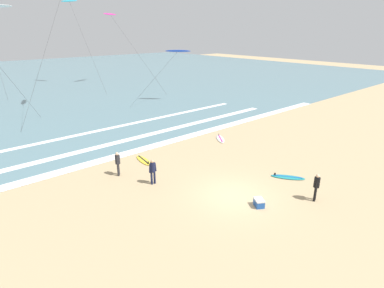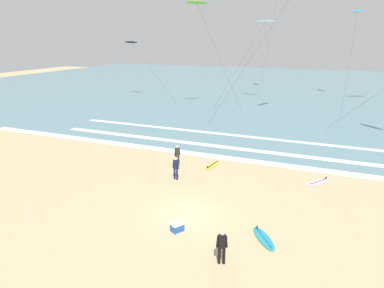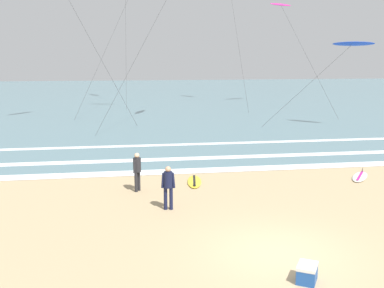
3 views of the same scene
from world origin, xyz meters
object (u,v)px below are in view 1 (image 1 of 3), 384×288
object	(u,v)px
surfer_left_far	(316,185)
surfer_foreground_main	(153,170)
surfboard_near_water	(144,160)
cooler_box	(259,203)
surfboard_left_pile	(220,139)
kite_magenta_distant_high	(110,15)
surfer_background_far	(118,162)
kite_blue_low_near	(178,51)
kite_cyan_mid_center	(69,2)
surfboard_foreground_flat	(288,177)

from	to	relation	value
surfer_left_far	surfer_foreground_main	size ratio (longest dim) A/B	1.00
surfboard_near_water	cooler_box	xyz separation A→B (m)	(1.28, -9.31, 0.18)
surfer_foreground_main	cooler_box	bearing A→B (deg)	-64.67
surfboard_near_water	cooler_box	world-z (taller)	cooler_box
surfboard_left_pile	kite_magenta_distant_high	xyz separation A→B (m)	(7.62, 32.88, 11.17)
surfer_background_far	surfboard_left_pile	distance (m)	10.17
kite_magenta_distant_high	surfer_background_far	bearing A→B (deg)	-117.90
surfboard_near_water	kite_magenta_distant_high	distance (m)	37.62
kite_blue_low_near	cooler_box	distance (m)	27.20
kite_blue_low_near	kite_magenta_distant_high	bearing A→B (deg)	87.19
surfboard_left_pile	kite_cyan_mid_center	bearing A→B (deg)	85.92
surfer_background_far	cooler_box	distance (m)	9.22
kite_cyan_mid_center	kite_magenta_distant_high	world-z (taller)	kite_cyan_mid_center
surfer_background_far	surfboard_foreground_flat	world-z (taller)	surfer_background_far
surfboard_foreground_flat	kite_magenta_distant_high	xyz separation A→B (m)	(9.76, 40.95, 11.17)
surfer_left_far	surfboard_near_water	world-z (taller)	surfer_left_far
surfboard_left_pile	cooler_box	size ratio (longest dim) A/B	2.71
surfer_background_far	kite_blue_low_near	world-z (taller)	kite_blue_low_near
surfboard_left_pile	surfboard_foreground_flat	size ratio (longest dim) A/B	0.99
surfer_left_far	surfer_background_far	xyz separation A→B (m)	(-6.63, 10.00, 0.00)
kite_cyan_mid_center	cooler_box	xyz separation A→B (m)	(-8.94, -45.74, -12.92)
cooler_box	surfer_left_far	bearing A→B (deg)	-30.01
surfer_left_far	surfboard_near_water	bearing A→B (deg)	110.62
surfboard_left_pile	kite_magenta_distant_high	distance (m)	35.55
surfer_background_far	surfer_left_far	bearing A→B (deg)	-56.49
kite_blue_low_near	surfboard_near_water	bearing A→B (deg)	-136.08
surfer_foreground_main	kite_blue_low_near	distance (m)	23.97
surfer_background_far	surfer_foreground_main	size ratio (longest dim) A/B	1.00
kite_cyan_mid_center	cooler_box	world-z (taller)	kite_cyan_mid_center
surfboard_left_pile	cooler_box	distance (m)	10.97
kite_magenta_distant_high	surfboard_left_pile	bearing A→B (deg)	-103.04
surfer_background_far	surfboard_left_pile	bearing A→B (deg)	3.40
surfer_foreground_main	surfer_left_far	bearing A→B (deg)	-53.24
kite_cyan_mid_center	surfboard_left_pile	bearing A→B (deg)	-94.08
surfboard_near_water	kite_cyan_mid_center	distance (m)	40.05
surfboard_foreground_flat	kite_cyan_mid_center	xyz separation A→B (m)	(4.77, 44.84, 13.10)
surfboard_foreground_flat	kite_blue_low_near	distance (m)	24.69
surfboard_foreground_flat	kite_cyan_mid_center	bearing A→B (deg)	83.93
surfer_foreground_main	surfboard_near_water	bearing A→B (deg)	66.35
surfboard_left_pile	kite_blue_low_near	bearing A→B (deg)	64.61
kite_blue_low_near	cooler_box	world-z (taller)	kite_blue_low_near
surfboard_left_pile	kite_cyan_mid_center	world-z (taller)	kite_cyan_mid_center
surfboard_left_pile	kite_blue_low_near	size ratio (longest dim) A/B	0.26
surfboard_left_pile	kite_magenta_distant_high	bearing A→B (deg)	76.96
kite_cyan_mid_center	surfer_background_far	bearing A→B (deg)	-108.82
surfer_left_far	kite_blue_low_near	size ratio (longest dim) A/B	0.20
surfboard_foreground_flat	kite_magenta_distant_high	world-z (taller)	kite_magenta_distant_high
surfer_background_far	surfboard_foreground_flat	bearing A→B (deg)	-43.11
surfer_left_far	cooler_box	bearing A→B (deg)	149.99
surfboard_foreground_flat	surfer_foreground_main	bearing A→B (deg)	144.44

